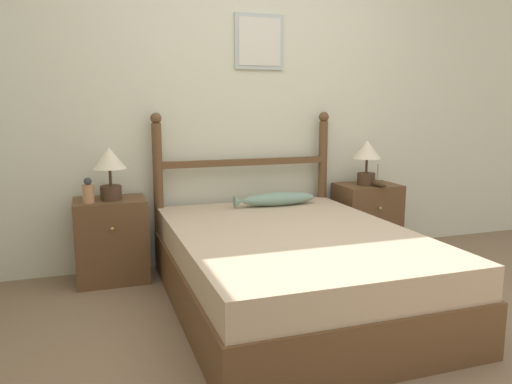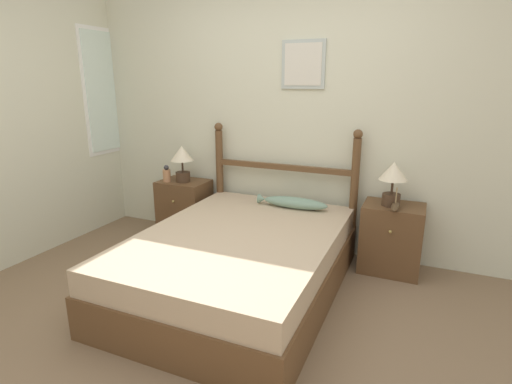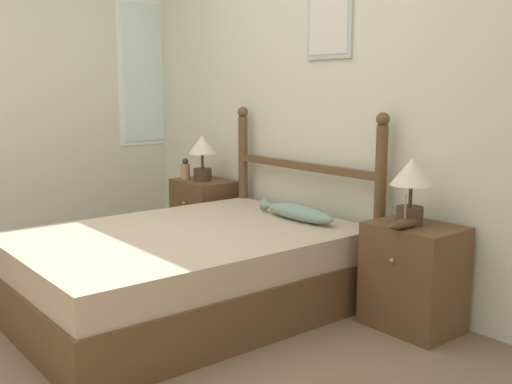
{
  "view_description": "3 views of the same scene",
  "coord_description": "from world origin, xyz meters",
  "px_view_note": "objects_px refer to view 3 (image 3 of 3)",
  "views": [
    {
      "loc": [
        -1.23,
        -2.1,
        1.25
      ],
      "look_at": [
        -0.15,
        1.07,
        0.66
      ],
      "focal_mm": 35.0,
      "sensor_mm": 36.0,
      "label": 1
    },
    {
      "loc": [
        1.18,
        -1.88,
        1.6
      ],
      "look_at": [
        -0.05,
        0.96,
        0.72
      ],
      "focal_mm": 28.0,
      "sensor_mm": 36.0,
      "label": 2
    },
    {
      "loc": [
        2.92,
        -1.2,
        1.33
      ],
      "look_at": [
        0.03,
        1.13,
        0.68
      ],
      "focal_mm": 42.0,
      "sensor_mm": 36.0,
      "label": 3
    }
  ],
  "objects_px": {
    "bed": "(186,271)",
    "nightstand_left": "(204,216)",
    "bottle": "(185,170)",
    "fish_pillow": "(297,212)",
    "table_lamp_left": "(202,151)",
    "table_lamp_right": "(411,181)",
    "nightstand_right": "(413,277)",
    "model_boat": "(405,223)"
  },
  "relations": [
    {
      "from": "bed",
      "to": "table_lamp_left",
      "type": "distance_m",
      "value": 1.43
    },
    {
      "from": "nightstand_left",
      "to": "bottle",
      "type": "height_order",
      "value": "bottle"
    },
    {
      "from": "bed",
      "to": "table_lamp_left",
      "type": "height_order",
      "value": "table_lamp_left"
    },
    {
      "from": "table_lamp_right",
      "to": "bottle",
      "type": "bearing_deg",
      "value": -178.16
    },
    {
      "from": "nightstand_left",
      "to": "nightstand_right",
      "type": "height_order",
      "value": "same"
    },
    {
      "from": "nightstand_right",
      "to": "bottle",
      "type": "distance_m",
      "value": 2.25
    },
    {
      "from": "model_boat",
      "to": "bed",
      "type": "bearing_deg",
      "value": -145.91
    },
    {
      "from": "model_boat",
      "to": "fish_pillow",
      "type": "distance_m",
      "value": 0.87
    },
    {
      "from": "model_boat",
      "to": "nightstand_right",
      "type": "bearing_deg",
      "value": 96.54
    },
    {
      "from": "nightstand_right",
      "to": "nightstand_left",
      "type": "bearing_deg",
      "value": 180.0
    },
    {
      "from": "nightstand_right",
      "to": "fish_pillow",
      "type": "bearing_deg",
      "value": -173.82
    },
    {
      "from": "bottle",
      "to": "nightstand_right",
      "type": "bearing_deg",
      "value": 2.29
    },
    {
      "from": "bed",
      "to": "table_lamp_left",
      "type": "relative_size",
      "value": 5.41
    },
    {
      "from": "nightstand_left",
      "to": "table_lamp_left",
      "type": "relative_size",
      "value": 1.61
    },
    {
      "from": "bed",
      "to": "fish_pillow",
      "type": "relative_size",
      "value": 3.05
    },
    {
      "from": "fish_pillow",
      "to": "bed",
      "type": "bearing_deg",
      "value": -104.01
    },
    {
      "from": "bed",
      "to": "model_boat",
      "type": "distance_m",
      "value": 1.33
    },
    {
      "from": "bed",
      "to": "bottle",
      "type": "height_order",
      "value": "bottle"
    },
    {
      "from": "table_lamp_left",
      "to": "model_boat",
      "type": "bearing_deg",
      "value": -2.7
    },
    {
      "from": "nightstand_left",
      "to": "fish_pillow",
      "type": "xyz_separation_m",
      "value": [
        1.22,
        -0.09,
        0.24
      ]
    },
    {
      "from": "bed",
      "to": "nightstand_left",
      "type": "distance_m",
      "value": 1.33
    },
    {
      "from": "table_lamp_right",
      "to": "bottle",
      "type": "distance_m",
      "value": 2.19
    },
    {
      "from": "bed",
      "to": "table_lamp_right",
      "type": "height_order",
      "value": "table_lamp_right"
    },
    {
      "from": "bed",
      "to": "table_lamp_right",
      "type": "xyz_separation_m",
      "value": [
        1.01,
        0.81,
        0.59
      ]
    },
    {
      "from": "table_lamp_right",
      "to": "fish_pillow",
      "type": "bearing_deg",
      "value": -174.86
    },
    {
      "from": "model_boat",
      "to": "fish_pillow",
      "type": "xyz_separation_m",
      "value": [
        -0.87,
        0.03,
        -0.08
      ]
    },
    {
      "from": "table_lamp_left",
      "to": "nightstand_right",
      "type": "bearing_deg",
      "value": 0.57
    },
    {
      "from": "bed",
      "to": "nightstand_left",
      "type": "bearing_deg",
      "value": 141.34
    },
    {
      "from": "nightstand_right",
      "to": "bottle",
      "type": "height_order",
      "value": "bottle"
    },
    {
      "from": "fish_pillow",
      "to": "bottle",
      "type": "bearing_deg",
      "value": 179.83
    },
    {
      "from": "bed",
      "to": "fish_pillow",
      "type": "xyz_separation_m",
      "value": [
        0.18,
        0.74,
        0.3
      ]
    },
    {
      "from": "nightstand_left",
      "to": "table_lamp_right",
      "type": "xyz_separation_m",
      "value": [
        2.04,
        -0.02,
        0.54
      ]
    },
    {
      "from": "table_lamp_left",
      "to": "table_lamp_right",
      "type": "xyz_separation_m",
      "value": [
        2.03,
        0.0,
        0.0
      ]
    },
    {
      "from": "bed",
      "to": "bottle",
      "type": "relative_size",
      "value": 11.47
    },
    {
      "from": "nightstand_right",
      "to": "table_lamp_left",
      "type": "height_order",
      "value": "table_lamp_left"
    },
    {
      "from": "model_boat",
      "to": "nightstand_left",
      "type": "bearing_deg",
      "value": 176.75
    },
    {
      "from": "nightstand_left",
      "to": "table_lamp_left",
      "type": "height_order",
      "value": "table_lamp_left"
    },
    {
      "from": "fish_pillow",
      "to": "table_lamp_left",
      "type": "bearing_deg",
      "value": 176.59
    },
    {
      "from": "bottle",
      "to": "nightstand_left",
      "type": "bearing_deg",
      "value": 32.67
    },
    {
      "from": "bed",
      "to": "fish_pillow",
      "type": "height_order",
      "value": "fish_pillow"
    },
    {
      "from": "bottle",
      "to": "fish_pillow",
      "type": "xyz_separation_m",
      "value": [
        1.36,
        -0.0,
        -0.13
      ]
    },
    {
      "from": "nightstand_right",
      "to": "fish_pillow",
      "type": "xyz_separation_m",
      "value": [
        -0.85,
        -0.09,
        0.24
      ]
    }
  ]
}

